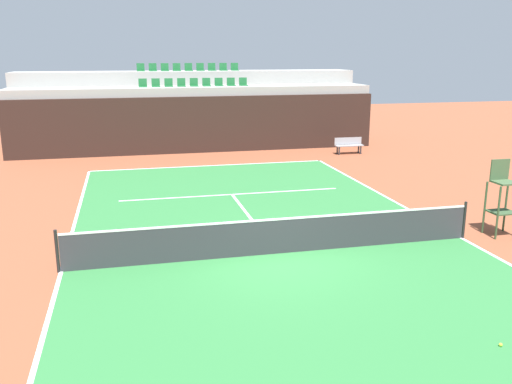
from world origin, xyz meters
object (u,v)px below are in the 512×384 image
object	(u,v)px
tennis_net	(278,236)
player_bench	(349,144)
umpire_chair	(502,195)
tennis_ball_0	(501,345)

from	to	relation	value
tennis_net	player_bench	size ratio (longest dim) A/B	7.39
umpire_chair	tennis_ball_0	xyz separation A→B (m)	(-4.05, -5.55, -1.14)
tennis_ball_0	player_bench	bearing A→B (deg)	75.35
tennis_net	tennis_ball_0	xyz separation A→B (m)	(2.65, -5.49, -0.47)
tennis_net	player_bench	xyz separation A→B (m)	(7.60, 13.45, -0.00)
tennis_net	player_bench	distance (m)	15.45
player_bench	tennis_ball_0	distance (m)	19.58
umpire_chair	tennis_ball_0	bearing A→B (deg)	-126.15
umpire_chair	tennis_ball_0	distance (m)	6.97
tennis_net	umpire_chair	world-z (taller)	umpire_chair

